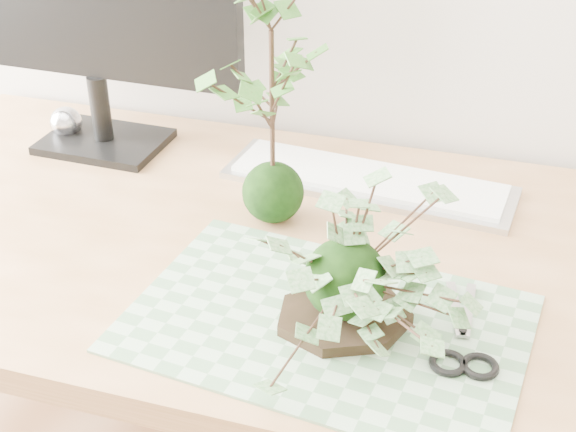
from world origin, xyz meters
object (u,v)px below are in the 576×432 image
Objects in this scene: desk at (349,302)px; keyboard at (368,181)px; ivy_kokedama at (347,246)px; maple_kokedama at (271,47)px.

keyboard is (-0.02, 0.19, 0.10)m from desk.
ivy_kokedama is at bearing -77.42° from keyboard.
desk is 4.21× the size of maple_kokedama.
ivy_kokedama is 0.70× the size of keyboard.
desk is 0.22m from keyboard.
keyboard reaches higher than desk.
ivy_kokedama is 0.87× the size of maple_kokedama.
maple_kokedama is at bearing 158.04° from desk.
desk is 3.38× the size of keyboard.
maple_kokedama is 0.32m from keyboard.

